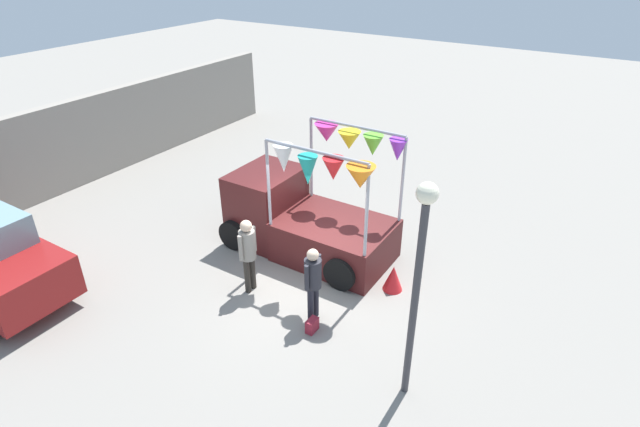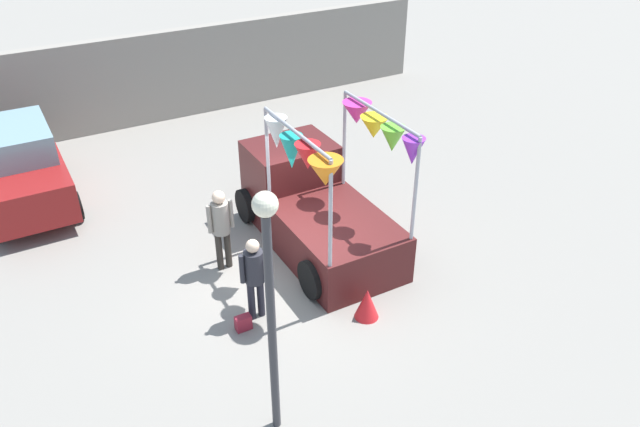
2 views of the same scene
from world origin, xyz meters
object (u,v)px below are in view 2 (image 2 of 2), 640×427
person_customer (254,272)px  person_vendor (221,222)px  handbag (243,323)px  folded_kite_bundle_crimson (367,303)px  vendor_truck (313,201)px  street_lamp (270,287)px  parked_car (21,167)px

person_customer → person_vendor: person_vendor is taller
handbag → folded_kite_bundle_crimson: bearing=-20.5°
vendor_truck → handbag: (-2.44, -1.92, -0.78)m
person_vendor → folded_kite_bundle_crimson: (1.66, -2.63, -0.76)m
person_customer → street_lamp: (-0.74, -2.34, 1.58)m
parked_car → vendor_truck: bearing=-41.9°
handbag → person_vendor: bearing=77.9°
folded_kite_bundle_crimson → person_vendor: bearing=122.3°
vendor_truck → folded_kite_bundle_crimson: 2.78m
parked_car → handbag: 7.04m
street_lamp → person_vendor: bearing=78.9°
parked_car → street_lamp: 9.05m
parked_car → street_lamp: (2.25, -8.61, 1.62)m
person_vendor → handbag: 2.12m
folded_kite_bundle_crimson → handbag: bearing=159.5°
handbag → street_lamp: street_lamp is taller
vendor_truck → person_vendor: 2.05m
person_vendor → folded_kite_bundle_crimson: bearing=-57.7°
parked_car → person_vendor: size_ratio=2.29×
handbag → folded_kite_bundle_crimson: (2.06, -0.77, 0.16)m
parked_car → street_lamp: size_ratio=1.02×
person_customer → folded_kite_bundle_crimson: (1.71, -0.97, -0.69)m
vendor_truck → handbag: vendor_truck is taller
folded_kite_bundle_crimson → parked_car: bearing=122.9°
parked_car → person_customer: size_ratio=2.43×
person_customer → folded_kite_bundle_crimson: size_ratio=2.74×
parked_car → handbag: parked_car is taller
handbag → folded_kite_bundle_crimson: 2.21m
handbag → vendor_truck: bearing=38.1°
parked_car → folded_kite_bundle_crimson: bearing=-57.1°
vendor_truck → person_vendor: (-2.04, -0.05, 0.14)m
parked_car → street_lamp: street_lamp is taller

